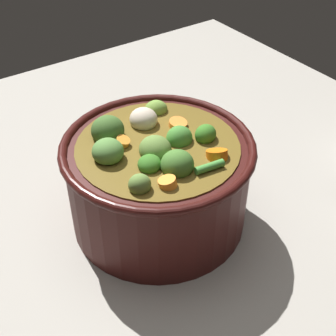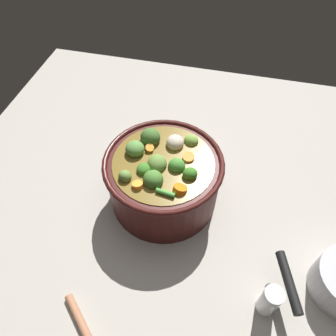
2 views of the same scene
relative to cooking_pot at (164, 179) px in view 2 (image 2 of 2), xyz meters
name	(u,v)px [view 2 (image 2 of 2)]	position (x,y,z in m)	size (l,w,h in m)	color
ground_plane	(164,197)	(0.00, 0.00, -0.07)	(1.10, 1.10, 0.00)	#9E998E
cooking_pot	(164,179)	(0.00, 0.00, 0.00)	(0.26, 0.26, 0.16)	#38110F
salt_shaker	(269,301)	(-0.25, 0.20, -0.03)	(0.04, 0.04, 0.08)	silver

